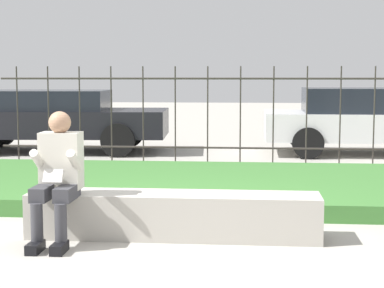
{
  "coord_description": "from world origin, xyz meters",
  "views": [
    {
      "loc": [
        0.71,
        -6.07,
        1.58
      ],
      "look_at": [
        -0.09,
        2.77,
        0.61
      ],
      "focal_mm": 60.0,
      "sensor_mm": 36.0,
      "label": 1
    }
  ],
  "objects": [
    {
      "name": "iron_fence",
      "position": [
        -0.0,
        4.7,
        0.9
      ],
      "size": [
        7.15,
        0.03,
        1.71
      ],
      "color": "#332D28",
      "rests_on": "ground_plane"
    },
    {
      "name": "person_seated_reader",
      "position": [
        -1.08,
        -0.28,
        0.67
      ],
      "size": [
        0.42,
        0.73,
        1.23
      ],
      "color": "black",
      "rests_on": "ground_plane"
    },
    {
      "name": "grass_berm",
      "position": [
        0.0,
        2.37,
        0.1
      ],
      "size": [
        9.15,
        3.34,
        0.19
      ],
      "color": "#3D7533",
      "rests_on": "ground_plane"
    },
    {
      "name": "car_parked_left",
      "position": [
        -3.31,
        6.7,
        0.69
      ],
      "size": [
        4.66,
        2.11,
        1.26
      ],
      "rotation": [
        0.0,
        0.0,
        0.06
      ],
      "color": "black",
      "rests_on": "ground_plane"
    },
    {
      "name": "ground_plane",
      "position": [
        0.0,
        0.0,
        0.0
      ],
      "size": [
        60.0,
        60.0,
        0.0
      ],
      "primitive_type": "plane",
      "color": "#A8A399"
    },
    {
      "name": "car_parked_right",
      "position": [
        3.05,
        6.86,
        0.7
      ],
      "size": [
        4.18,
        1.94,
        1.31
      ],
      "rotation": [
        0.0,
        0.0,
        -0.01
      ],
      "color": "silver",
      "rests_on": "ground_plane"
    },
    {
      "name": "stone_bench",
      "position": [
        -0.02,
        0.0,
        0.19
      ],
      "size": [
        2.83,
        0.5,
        0.43
      ],
      "color": "#ADA89E",
      "rests_on": "ground_plane"
    }
  ]
}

